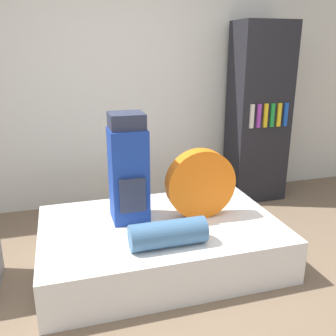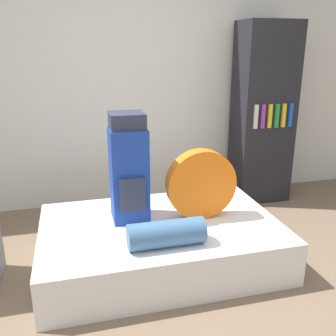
{
  "view_description": "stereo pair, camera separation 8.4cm",
  "coord_description": "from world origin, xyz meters",
  "px_view_note": "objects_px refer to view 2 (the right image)",
  "views": [
    {
      "loc": [
        -0.75,
        -2.02,
        1.67
      ],
      "look_at": [
        0.02,
        0.58,
        0.8
      ],
      "focal_mm": 40.0,
      "sensor_mm": 36.0,
      "label": 1
    },
    {
      "loc": [
        -0.66,
        -2.04,
        1.67
      ],
      "look_at": [
        0.02,
        0.58,
        0.8
      ],
      "focal_mm": 40.0,
      "sensor_mm": 36.0,
      "label": 2
    }
  ],
  "objects_px": {
    "sleeping_roll": "(166,234)",
    "bookshelf": "(263,114)",
    "tent_bag": "(201,184)",
    "backpack": "(129,169)"
  },
  "relations": [
    {
      "from": "sleeping_roll",
      "to": "bookshelf",
      "type": "xyz_separation_m",
      "value": [
        1.47,
        1.44,
        0.53
      ]
    },
    {
      "from": "tent_bag",
      "to": "bookshelf",
      "type": "distance_m",
      "value": 1.54
    },
    {
      "from": "sleeping_roll",
      "to": "tent_bag",
      "type": "bearing_deg",
      "value": 45.65
    },
    {
      "from": "tent_bag",
      "to": "bookshelf",
      "type": "relative_size",
      "value": 0.29
    },
    {
      "from": "backpack",
      "to": "bookshelf",
      "type": "height_order",
      "value": "bookshelf"
    },
    {
      "from": "backpack",
      "to": "bookshelf",
      "type": "distance_m",
      "value": 1.9
    },
    {
      "from": "bookshelf",
      "to": "tent_bag",
      "type": "bearing_deg",
      "value": -135.85
    },
    {
      "from": "bookshelf",
      "to": "sleeping_roll",
      "type": "bearing_deg",
      "value": -135.45
    },
    {
      "from": "tent_bag",
      "to": "sleeping_roll",
      "type": "xyz_separation_m",
      "value": [
        -0.39,
        -0.4,
        -0.19
      ]
    },
    {
      "from": "tent_bag",
      "to": "sleeping_roll",
      "type": "height_order",
      "value": "tent_bag"
    }
  ]
}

